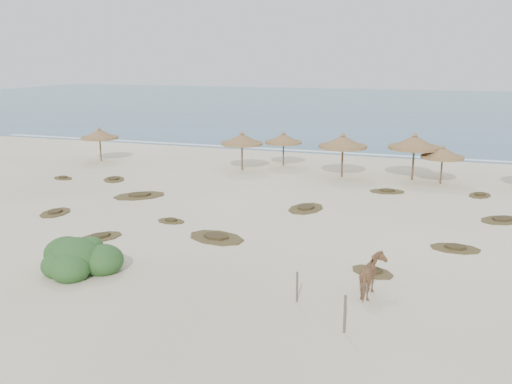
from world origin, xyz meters
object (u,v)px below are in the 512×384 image
palapa_1 (242,140)px  bush (79,259)px  horse (372,276)px  palapa_0 (100,135)px

palapa_1 → bush: (1.19, -20.60, -1.69)m
horse → bush: size_ratio=0.50×
palapa_1 → horse: size_ratio=2.29×
horse → bush: (-10.81, -1.35, -0.22)m
horse → bush: 10.90m
bush → palapa_1: bearing=93.3°
palapa_0 → palapa_1: (11.74, 0.17, 0.13)m
palapa_0 → bush: bearing=-57.7°
palapa_0 → bush: size_ratio=1.12×
palapa_0 → palapa_1: 11.74m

